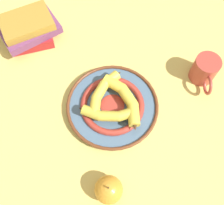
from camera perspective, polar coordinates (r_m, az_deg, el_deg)
name	(u,v)px	position (r m, az deg, el deg)	size (l,w,h in m)	color
ground_plane	(120,104)	(0.87, 1.65, -0.23)	(2.80, 2.80, 0.00)	#E5CC6B
decorative_bowl	(112,105)	(0.85, 0.00, -0.63)	(0.30, 0.30, 0.03)	slate
banana_a	(126,99)	(0.82, 2.99, 0.74)	(0.08, 0.21, 0.04)	yellow
banana_b	(103,91)	(0.84, -2.06, 2.49)	(0.17, 0.10, 0.03)	yellow
banana_c	(108,114)	(0.80, -0.85, -2.58)	(0.16, 0.13, 0.03)	gold
book_stack	(29,29)	(1.02, -17.70, 14.97)	(0.20, 0.19, 0.10)	#AD2328
coffee_mug	(205,70)	(0.93, 19.55, 6.70)	(0.10, 0.12, 0.09)	#B24238
apple	(109,190)	(0.76, -0.74, -18.43)	(0.08, 0.08, 0.09)	gold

